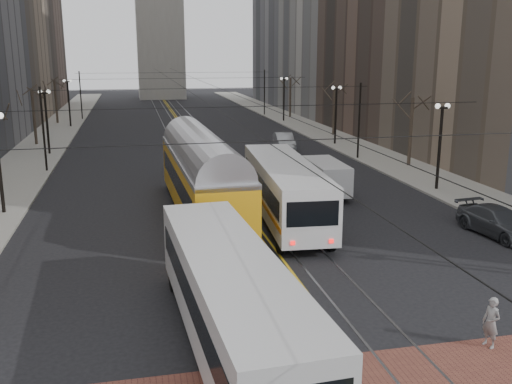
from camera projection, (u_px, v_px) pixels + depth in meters
name	position (u px, v px, depth m)	size (l,w,h in m)	color
ground	(337.00, 339.00, 18.67)	(260.00, 260.00, 0.00)	black
sidewalk_left	(45.00, 143.00, 58.25)	(5.00, 140.00, 0.15)	gray
sidewalk_right	(324.00, 134.00, 64.44)	(5.00, 140.00, 0.15)	gray
streetcar_rails	(192.00, 139.00, 61.36)	(4.80, 130.00, 0.02)	gray
centre_lines	(192.00, 139.00, 61.36)	(0.42, 130.00, 0.01)	gold
lamp_posts	(213.00, 134.00, 45.28)	(27.60, 57.20, 5.60)	black
street_trees	(202.00, 124.00, 51.44)	(31.68, 53.28, 5.60)	#382D23
trolley_wires	(203.00, 114.00, 50.81)	(25.96, 120.00, 6.60)	black
transit_bus	(231.00, 304.00, 17.57)	(2.64, 12.67, 3.17)	silver
streetcar	(202.00, 183.00, 32.38)	(2.94, 15.84, 3.73)	#E9A314
rear_bus	(285.00, 192.00, 31.30)	(2.75, 12.66, 3.30)	silver
cargo_van	(326.00, 179.00, 37.07)	(1.94, 5.05, 2.23)	silver
sedan_grey	(293.00, 172.00, 40.33)	(1.98, 4.93, 1.68)	#393C40
sedan_silver	(284.00, 141.00, 54.92)	(1.64, 4.70, 1.55)	#94979B
sedan_parked	(498.00, 222.00, 29.03)	(2.02, 4.96, 1.44)	#3E4045
pedestrian_b	(491.00, 322.00, 17.99)	(0.60, 0.40, 1.66)	gray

